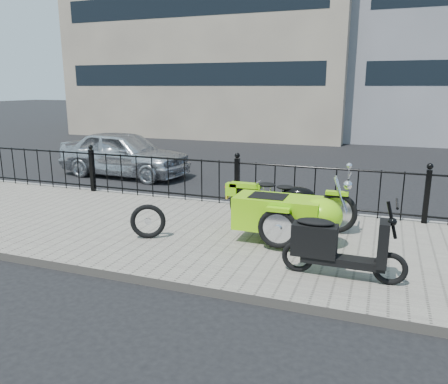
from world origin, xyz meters
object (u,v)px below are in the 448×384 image
(sedan_car, at_px, (124,153))
(motorcycle_sidecar, at_px, (291,211))
(scooter, at_px, (334,246))
(spare_tire, at_px, (148,221))

(sedan_car, bearing_deg, motorcycle_sidecar, -121.61)
(scooter, relative_size, sedan_car, 0.41)
(scooter, height_order, sedan_car, sedan_car)
(scooter, distance_m, spare_tire, 2.97)
(scooter, relative_size, spare_tire, 2.76)
(motorcycle_sidecar, bearing_deg, scooter, -55.12)
(motorcycle_sidecar, height_order, sedan_car, sedan_car)
(motorcycle_sidecar, relative_size, scooter, 1.47)
(motorcycle_sidecar, distance_m, spare_tire, 2.25)
(motorcycle_sidecar, relative_size, sedan_car, 0.60)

